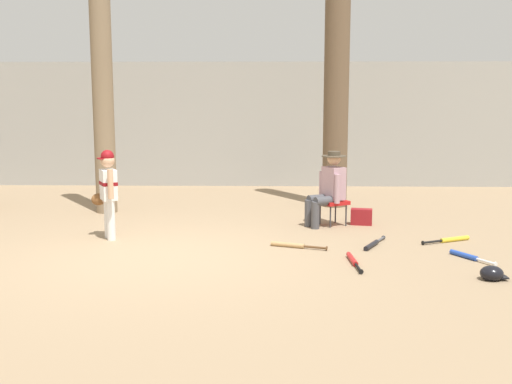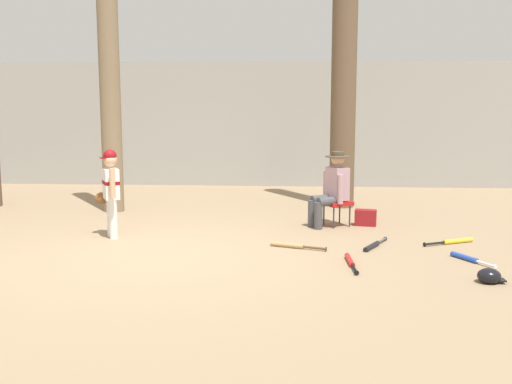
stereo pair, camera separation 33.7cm
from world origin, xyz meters
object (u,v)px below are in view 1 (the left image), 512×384
object	(u,v)px
bat_red_barrel	(353,260)
folding_stool	(333,203)
bat_yellow_trainer	(451,239)
tree_near_player	(102,62)
young_ballplayer	(108,188)
bat_blue_youth	(467,256)
bat_wood_tan	(292,245)
bat_black_composite	(373,244)
tree_behind_spectator	(337,65)
seated_spectator	(328,187)
handbag_beside_stool	(361,217)
batting_helmet_black	(492,273)

from	to	relation	value
bat_red_barrel	folding_stool	bearing A→B (deg)	90.54
bat_yellow_trainer	bat_red_barrel	xyz separation A→B (m)	(-1.56, -1.18, -0.00)
tree_near_player	young_ballplayer	size ratio (longest dim) A/B	4.50
tree_near_player	bat_yellow_trainer	xyz separation A→B (m)	(5.55, -2.19, -2.64)
folding_stool	bat_yellow_trainer	xyz separation A→B (m)	(1.58, -1.13, -0.33)
folding_stool	bat_blue_youth	world-z (taller)	folding_stool
folding_stool	bat_wood_tan	bearing A→B (deg)	-115.03
folding_stool	bat_yellow_trainer	distance (m)	1.97
bat_black_composite	tree_behind_spectator	bearing A→B (deg)	93.52
folding_stool	bat_yellow_trainer	bearing A→B (deg)	-35.47
bat_black_composite	bat_blue_youth	bearing A→B (deg)	-29.19
bat_yellow_trainer	bat_wood_tan	distance (m)	2.33
young_ballplayer	seated_spectator	world-z (taller)	young_ballplayer
handbag_beside_stool	bat_black_composite	world-z (taller)	handbag_beside_stool
tree_near_player	bat_wood_tan	bearing A→B (deg)	-38.54
folding_stool	bat_blue_youth	distance (m)	2.58
bat_red_barrel	batting_helmet_black	world-z (taller)	batting_helmet_black
bat_wood_tan	tree_behind_spectator	bearing A→B (deg)	74.70
bat_yellow_trainer	batting_helmet_black	size ratio (longest dim) A/B	2.51
tree_near_player	folding_stool	size ratio (longest dim) A/B	10.84
batting_helmet_black	folding_stool	bearing A→B (deg)	116.47
young_ballplayer	seated_spectator	xyz separation A→B (m)	(3.28, 1.00, -0.10)
bat_yellow_trainer	handbag_beside_stool	bearing A→B (deg)	133.33
tree_behind_spectator	bat_red_barrel	world-z (taller)	tree_behind_spectator
bat_black_composite	bat_red_barrel	bearing A→B (deg)	-114.13
folding_stool	bat_black_composite	distance (m)	1.54
bat_black_composite	young_ballplayer	bearing A→B (deg)	174.01
handbag_beside_stool	bat_red_barrel	size ratio (longest dim) A/B	0.42
bat_wood_tan	batting_helmet_black	xyz separation A→B (m)	(2.21, -1.47, 0.04)
young_ballplayer	bat_blue_youth	world-z (taller)	young_ballplayer
bat_blue_youth	tree_near_player	bearing A→B (deg)	150.28
handbag_beside_stool	bat_blue_youth	xyz separation A→B (m)	(1.05, -2.12, -0.10)
seated_spectator	bat_yellow_trainer	xyz separation A→B (m)	(1.67, -1.08, -0.61)
tree_near_player	handbag_beside_stool	xyz separation A→B (m)	(4.44, -1.01, -2.54)
bat_yellow_trainer	bat_blue_youth	xyz separation A→B (m)	(-0.07, -0.94, -0.00)
bat_wood_tan	bat_black_composite	bearing A→B (deg)	4.13
tree_behind_spectator	bat_black_composite	bearing A→B (deg)	-86.48
folding_stool	tree_near_player	bearing A→B (deg)	164.96
seated_spectator	batting_helmet_black	xyz separation A→B (m)	(1.58, -2.95, -0.56)
folding_stool	bat_yellow_trainer	world-z (taller)	folding_stool
folding_stool	bat_wood_tan	world-z (taller)	folding_stool
handbag_beside_stool	bat_blue_youth	bearing A→B (deg)	-63.73
seated_spectator	handbag_beside_stool	bearing A→B (deg)	10.21
bat_wood_tan	batting_helmet_black	bearing A→B (deg)	-33.67
tree_near_player	batting_helmet_black	world-z (taller)	tree_near_player
bat_red_barrel	batting_helmet_black	xyz separation A→B (m)	(1.47, -0.69, 0.04)
seated_spectator	tree_behind_spectator	bearing A→B (deg)	81.14
bat_wood_tan	bat_black_composite	size ratio (longest dim) A/B	1.06
tree_behind_spectator	bat_wood_tan	distance (m)	4.36
tree_behind_spectator	folding_stool	xyz separation A→B (m)	(-0.21, -1.84, -2.28)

